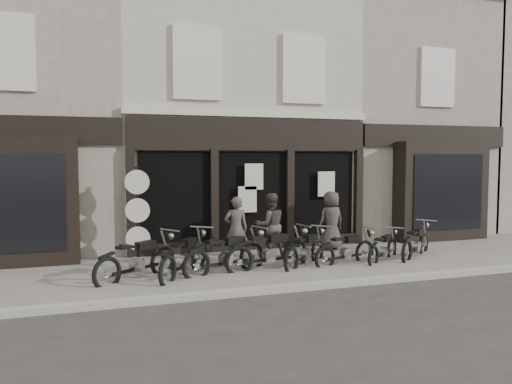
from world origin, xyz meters
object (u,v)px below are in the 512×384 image
object	(u,v)px
motorcycle_2	(226,258)
motorcycle_3	(269,255)
man_right	(331,221)
motorcycle_0	(137,263)
motorcycle_4	(306,253)
advert_sign_post	(138,218)
man_left	(236,229)
man_centre	(270,225)
motorcycle_6	(383,251)
motorcycle_5	(346,253)
motorcycle_1	(184,261)
motorcycle_7	(416,246)

from	to	relation	value
motorcycle_2	motorcycle_3	bearing A→B (deg)	-17.26
man_right	motorcycle_0	bearing A→B (deg)	6.60
motorcycle_4	advert_sign_post	world-z (taller)	advert_sign_post
man_left	advert_sign_post	bearing A→B (deg)	-10.67
man_left	advert_sign_post	distance (m)	2.54
man_left	man_centre	size ratio (longest dim) A/B	0.97
motorcycle_3	motorcycle_6	size ratio (longest dim) A/B	1.42
motorcycle_4	motorcycle_2	bearing A→B (deg)	144.61
motorcycle_2	man_right	size ratio (longest dim) A/B	1.30
motorcycle_5	motorcycle_4	bearing A→B (deg)	155.65
motorcycle_0	motorcycle_1	size ratio (longest dim) A/B	1.00
motorcycle_4	man_right	size ratio (longest dim) A/B	1.03
motorcycle_2	advert_sign_post	world-z (taller)	advert_sign_post
man_left	motorcycle_6	bearing A→B (deg)	169.70
motorcycle_0	motorcycle_3	world-z (taller)	motorcycle_3
man_centre	motorcycle_4	bearing A→B (deg)	115.16
motorcycle_7	advert_sign_post	size ratio (longest dim) A/B	0.72
motorcycle_4	motorcycle_7	xyz separation A→B (m)	(3.25, -0.03, 0.01)
man_centre	motorcycle_7	bearing A→B (deg)	163.23
motorcycle_5	motorcycle_7	xyz separation A→B (m)	(2.20, 0.14, 0.03)
motorcycle_2	man_left	bearing A→B (deg)	43.10
motorcycle_4	man_centre	bearing A→B (deg)	75.15
motorcycle_3	motorcycle_1	bearing A→B (deg)	169.24
motorcycle_3	advert_sign_post	distance (m)	3.53
motorcycle_0	man_left	bearing A→B (deg)	-13.56
motorcycle_0	motorcycle_7	distance (m)	7.38
motorcycle_3	advert_sign_post	size ratio (longest dim) A/B	0.90
motorcycle_0	man_centre	world-z (taller)	man_centre
man_centre	motorcycle_0	bearing A→B (deg)	19.52
motorcycle_5	man_centre	xyz separation A→B (m)	(-1.58, 1.32, 0.60)
motorcycle_3	advert_sign_post	bearing A→B (deg)	137.88
motorcycle_7	man_left	xyz separation A→B (m)	(-4.79, 0.96, 0.55)
motorcycle_3	motorcycle_6	distance (m)	3.17
motorcycle_2	man_left	size ratio (longest dim) A/B	1.32
motorcycle_6	motorcycle_7	xyz separation A→B (m)	(1.09, 0.11, 0.05)
motorcycle_2	man_centre	world-z (taller)	man_centre
motorcycle_5	motorcycle_7	distance (m)	2.20
motorcycle_0	motorcycle_3	size ratio (longest dim) A/B	0.87
motorcycle_1	motorcycle_7	world-z (taller)	motorcycle_1
motorcycle_2	motorcycle_5	bearing A→B (deg)	-20.15
motorcycle_5	man_right	world-z (taller)	man_right
motorcycle_7	motorcycle_4	bearing A→B (deg)	142.56
motorcycle_2	motorcycle_7	world-z (taller)	motorcycle_2
man_centre	motorcycle_3	bearing A→B (deg)	69.69
motorcycle_3	man_left	size ratio (longest dim) A/B	1.37
man_centre	motorcycle_5	bearing A→B (deg)	140.66
motorcycle_4	motorcycle_3	bearing A→B (deg)	146.19
motorcycle_6	man_right	xyz separation A→B (m)	(-0.65, 1.72, 0.62)
motorcycle_5	advert_sign_post	world-z (taller)	advert_sign_post
motorcycle_3	advert_sign_post	world-z (taller)	advert_sign_post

